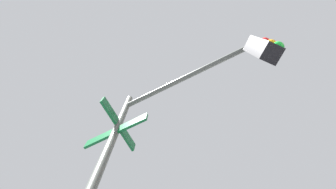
% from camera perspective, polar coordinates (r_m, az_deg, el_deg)
% --- Properties ---
extents(traffic_signal_near, '(2.63, 2.25, 5.94)m').
position_cam_1_polar(traffic_signal_near, '(3.15, 4.25, -3.33)').
color(traffic_signal_near, '#474C47').
rests_on(traffic_signal_near, ground_plane).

